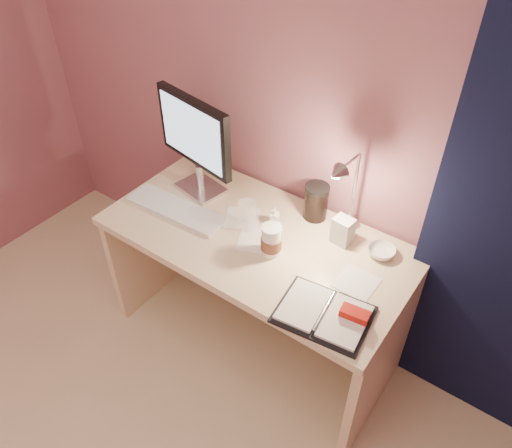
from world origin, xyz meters
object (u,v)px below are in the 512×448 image
Objects in this scene: planner at (326,314)px; desk_lamp at (346,192)px; monitor at (196,138)px; clear_cup at (247,215)px; product_box at (343,231)px; dark_jar at (316,203)px; lotion_bottle at (275,216)px; desk at (266,262)px; keyboard at (176,209)px; bowl at (381,252)px; coffee_cup at (271,241)px.

desk_lamp is (-0.17, 0.41, 0.25)m from planner.
clear_cup is (0.36, -0.10, -0.23)m from monitor.
desk_lamp is (-0.01, 0.01, 0.19)m from product_box.
monitor is 3.22× the size of dark_jar.
lotion_bottle is at bearing 47.07° from clear_cup.
desk_lamp is at bearing 24.74° from clear_cup.
planner is at bearing -31.29° from desk.
planner is 2.43× the size of dark_jar.
product_box is at bearing 17.18° from keyboard.
monitor reaches higher than desk.
clear_cup reaches higher than product_box.
planner is 4.20× the size of lotion_bottle.
desk is 0.58m from bowl.
planner is 2.65× the size of clear_cup.
monitor is at bearing -168.32° from product_box.
clear_cup is 0.43m from product_box.
clear_cup is (-0.55, 0.24, 0.06)m from planner.
bowl is 0.19m from product_box.
planner is at bearing -9.82° from monitor.
desk is 0.45m from product_box.
desk is 2.81× the size of monitor.
monitor is at bearing -169.04° from desk_lamp.
desk is 10.88× the size of product_box.
clear_cup is 1.19× the size of bowl.
planner is 3.16× the size of bowl.
keyboard is 3.23× the size of dark_jar.
bowl is 0.77× the size of dark_jar.
lotion_bottle is at bearing -128.75° from dark_jar.
coffee_cup is 0.32m from product_box.
clear_cup is 0.32m from dark_jar.
desk is 0.59m from desk_lamp.
product_box is (0.39, 0.16, -0.01)m from clear_cup.
bowl is (0.03, 0.43, 0.01)m from planner.
product_box is (0.76, 0.07, -0.23)m from monitor.
product_box reaches higher than desk.
bowl is at bearing 14.47° from product_box.
monitor is 0.44m from clear_cup.
dark_jar is (0.03, 0.32, 0.01)m from coffee_cup.
desk is at bearing -113.36° from lotion_bottle.
coffee_cup is 0.94× the size of dark_jar.
clear_cup is at bearing -132.93° from lotion_bottle.
planner is 2.59× the size of coffee_cup.
product_box is (-0.18, -0.02, 0.05)m from bowl.
clear_cup reaches higher than bowl.
dark_jar is (-0.36, 0.06, 0.06)m from bowl.
planner is at bearing -62.63° from product_box.
clear_cup is 0.34× the size of desk_lamp.
dark_jar is at bearing 117.54° from planner.
desk_lamp is at bearing 104.73° from planner.
monitor reaches higher than product_box.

